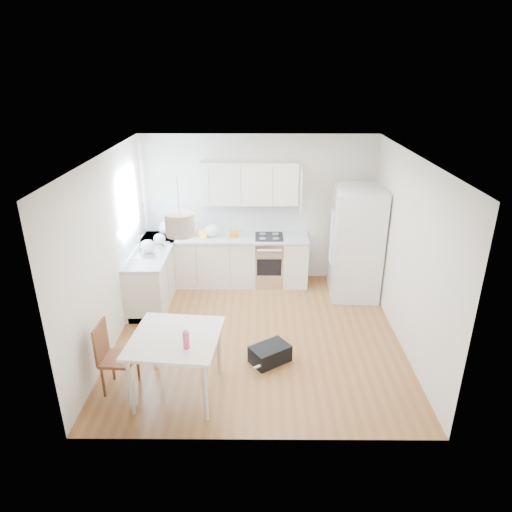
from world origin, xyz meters
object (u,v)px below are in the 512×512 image
at_px(refrigerator, 357,242).
at_px(gym_bag, 270,354).
at_px(dining_table, 176,343).
at_px(dining_chair, 119,357).

distance_m(refrigerator, gym_bag, 2.73).
bearing_deg(gym_bag, dining_table, 174.95).
xyz_separation_m(dining_chair, gym_bag, (1.88, 0.58, -0.34)).
height_order(dining_chair, gym_bag, dining_chair).
xyz_separation_m(dining_table, gym_bag, (1.15, 0.65, -0.61)).
distance_m(refrigerator, dining_chair, 4.37).
distance_m(dining_table, dining_chair, 0.78).
bearing_deg(dining_table, gym_bag, 34.97).
distance_m(refrigerator, dining_table, 3.84).
xyz_separation_m(dining_table, dining_chair, (-0.73, 0.07, -0.26)).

